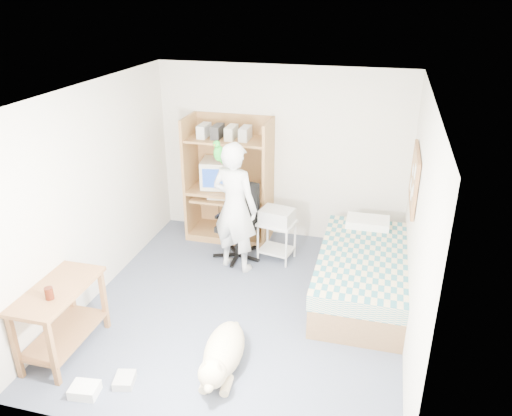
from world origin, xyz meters
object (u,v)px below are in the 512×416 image
(office_chair, at_px, (239,231))
(printer_cart, at_px, (277,234))
(person, at_px, (235,208))
(dog, at_px, (223,353))
(bed, at_px, (362,273))
(side_desk, at_px, (61,310))
(computer_hutch, at_px, (230,184))

(office_chair, distance_m, printer_cart, 0.51)
(person, relative_size, dog, 1.48)
(bed, distance_m, printer_cart, 1.32)
(side_desk, xyz_separation_m, dog, (1.64, 0.15, -0.30))
(bed, bearing_deg, office_chair, 162.00)
(side_desk, relative_size, person, 0.58)
(dog, bearing_deg, person, 98.87)
(bed, height_order, person, person)
(computer_hutch, xyz_separation_m, dog, (0.79, -2.79, -0.63))
(computer_hutch, relative_size, person, 1.04)
(bed, relative_size, printer_cart, 3.59)
(computer_hutch, distance_m, side_desk, 3.08)
(computer_hutch, distance_m, bed, 2.35)
(dog, bearing_deg, office_chair, 97.98)
(dog, distance_m, printer_cart, 2.27)
(dog, bearing_deg, side_desk, -179.17)
(bed, relative_size, side_desk, 2.02)
(printer_cart, bearing_deg, bed, -15.87)
(person, height_order, printer_cart, person)
(side_desk, bearing_deg, person, 59.95)
(person, bearing_deg, bed, -172.80)
(person, distance_m, printer_cart, 0.77)
(computer_hutch, xyz_separation_m, printer_cart, (0.82, -0.53, -0.45))
(side_desk, bearing_deg, printer_cart, 55.21)
(office_chair, relative_size, printer_cart, 1.85)
(office_chair, height_order, printer_cart, office_chair)
(printer_cart, bearing_deg, side_desk, -114.13)
(bed, distance_m, dog, 2.07)
(person, bearing_deg, office_chair, -67.90)
(side_desk, xyz_separation_m, person, (1.19, 2.06, 0.37))
(bed, distance_m, office_chair, 1.78)
(bed, xyz_separation_m, dog, (-1.21, -1.67, -0.10))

